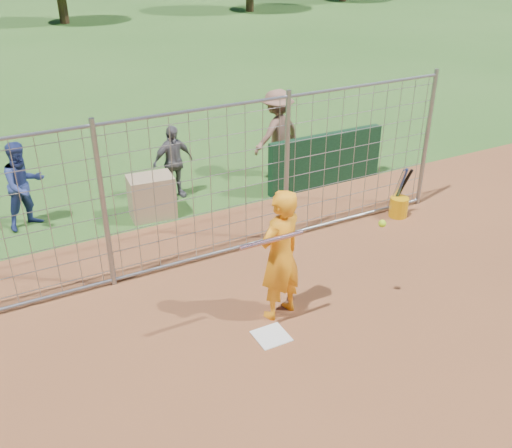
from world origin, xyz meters
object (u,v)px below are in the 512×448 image
bystander_a (24,185)px  equipment_bin (152,197)px  bystander_b (173,162)px  batter (280,255)px  bucket_with_bats (399,204)px  bystander_c (277,133)px

bystander_a → equipment_bin: 2.21m
bystander_b → bystander_a: bearing=168.5°
batter → equipment_bin: (-0.58, 3.70, -0.55)m
equipment_bin → bucket_with_bats: 4.56m
bystander_a → bucket_with_bats: 6.74m
batter → equipment_bin: 3.78m
batter → equipment_bin: batter is taller
bystander_b → bucket_with_bats: 4.37m
batter → bucket_with_bats: size_ratio=1.96×
bystander_b → bystander_c: (2.36, 0.06, 0.19)m
bystander_c → bucket_with_bats: bearing=93.3°
bystander_a → bystander_b: bearing=-22.5°
bystander_a → bystander_c: 5.10m
batter → equipment_bin: size_ratio=2.37×
bystander_a → equipment_bin: bearing=-39.5°
bystander_a → bystander_c: bystander_c is taller
bystander_a → batter: bearing=-80.2°
bystander_c → equipment_bin: bystander_c is taller
bystander_a → bucket_with_bats: (6.10, -2.81, -0.55)m
bystander_b → bucket_with_bats: (3.36, -2.75, -0.49)m
batter → bystander_c: (2.45, 4.37, -0.02)m
bystander_c → bucket_with_bats: bystander_c is taller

